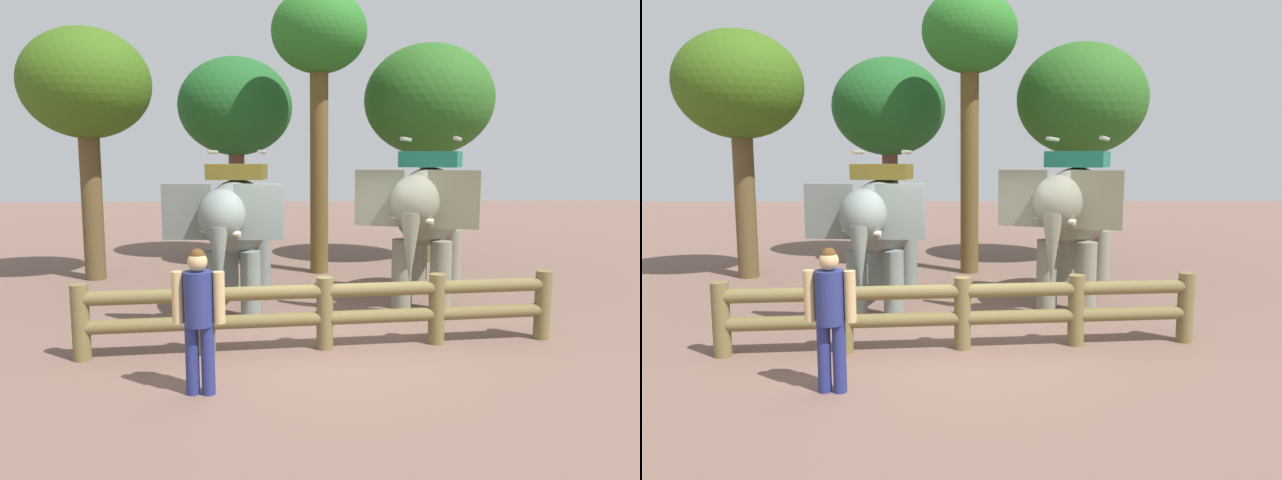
% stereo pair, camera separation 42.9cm
% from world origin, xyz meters
% --- Properties ---
extents(ground_plane, '(60.00, 60.00, 0.00)m').
position_xyz_m(ground_plane, '(0.00, 0.00, 0.00)').
color(ground_plane, brown).
extents(log_fence, '(6.91, 0.87, 1.05)m').
position_xyz_m(log_fence, '(0.00, -0.10, 0.60)').
color(log_fence, brown).
rests_on(log_fence, ground).
extents(elephant_near_left, '(1.92, 3.37, 2.88)m').
position_xyz_m(elephant_near_left, '(-1.45, 2.18, 1.62)').
color(elephant_near_left, slate).
rests_on(elephant_near_left, ground).
extents(elephant_center, '(2.70, 3.73, 3.14)m').
position_xyz_m(elephant_center, '(2.11, 2.64, 1.76)').
color(elephant_center, gray).
rests_on(elephant_center, ground).
extents(tourist_woman_in_black, '(0.61, 0.36, 1.72)m').
position_xyz_m(tourist_woman_in_black, '(-1.54, -1.68, 0.99)').
color(tourist_woman_in_black, navy).
rests_on(tourist_woman_in_black, ground).
extents(tree_far_left, '(3.34, 3.34, 5.66)m').
position_xyz_m(tree_far_left, '(3.11, 7.06, 4.20)').
color(tree_far_left, brown).
rests_on(tree_far_left, ground).
extents(tree_back_center, '(2.22, 2.22, 6.58)m').
position_xyz_m(tree_back_center, '(0.20, 5.71, 5.35)').
color(tree_back_center, brown).
rests_on(tree_back_center, ground).
extents(tree_far_right, '(3.08, 3.08, 5.45)m').
position_xyz_m(tree_far_right, '(-1.95, 8.03, 4.08)').
color(tree_far_right, brown).
rests_on(tree_far_right, ground).
extents(tree_deep_back, '(2.81, 2.81, 5.56)m').
position_xyz_m(tree_deep_back, '(-4.94, 5.14, 4.27)').
color(tree_deep_back, brown).
rests_on(tree_deep_back, ground).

